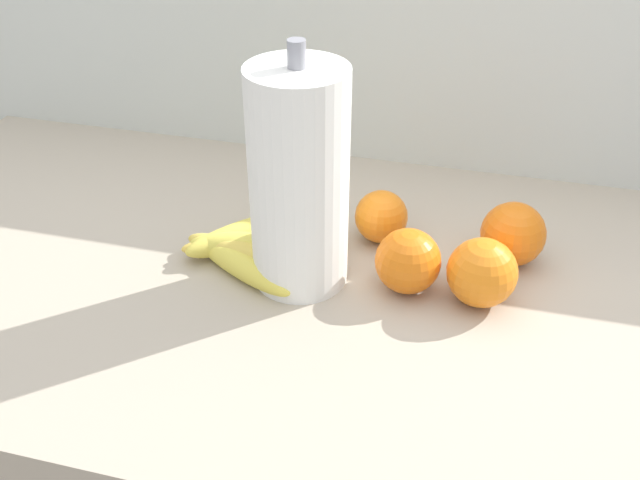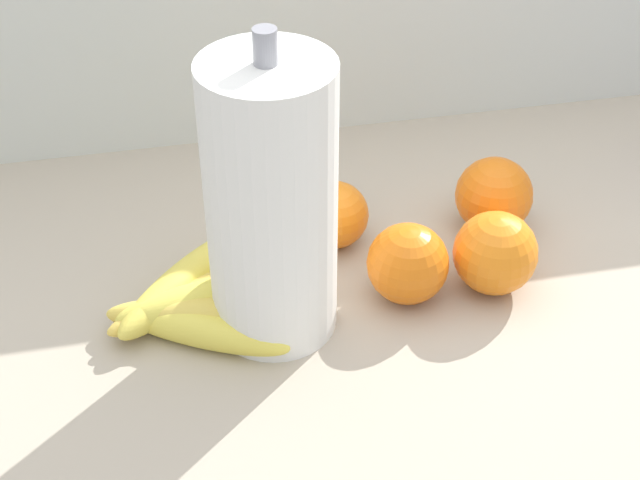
{
  "view_description": "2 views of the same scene",
  "coord_description": "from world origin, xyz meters",
  "px_view_note": "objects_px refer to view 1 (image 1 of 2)",
  "views": [
    {
      "loc": [
        -0.08,
        -0.69,
        1.48
      ],
      "look_at": [
        -0.26,
        0.03,
        0.98
      ],
      "focal_mm": 39.91,
      "sensor_mm": 36.0,
      "label": 1
    },
    {
      "loc": [
        -0.38,
        -0.67,
        1.56
      ],
      "look_at": [
        -0.24,
        -0.01,
        1.04
      ],
      "focal_mm": 53.13,
      "sensor_mm": 36.0,
      "label": 2
    }
  ],
  "objects_px": {
    "orange_right": "(408,261)",
    "banana_bunch": "(253,248)",
    "orange_back_left": "(482,273)",
    "orange_back_right": "(513,234)",
    "paper_towel_roll": "(299,181)",
    "orange_center": "(381,217)"
  },
  "relations": [
    {
      "from": "orange_right",
      "to": "banana_bunch",
      "type": "bearing_deg",
      "value": 177.6
    },
    {
      "from": "orange_back_left",
      "to": "orange_back_right",
      "type": "bearing_deg",
      "value": 70.73
    },
    {
      "from": "banana_bunch",
      "to": "orange_back_left",
      "type": "bearing_deg",
      "value": -2.38
    },
    {
      "from": "paper_towel_roll",
      "to": "orange_right",
      "type": "bearing_deg",
      "value": 4.04
    },
    {
      "from": "orange_back_right",
      "to": "orange_center",
      "type": "bearing_deg",
      "value": 177.24
    },
    {
      "from": "banana_bunch",
      "to": "paper_towel_roll",
      "type": "bearing_deg",
      "value": -14.53
    },
    {
      "from": "orange_right",
      "to": "paper_towel_roll",
      "type": "bearing_deg",
      "value": -175.96
    },
    {
      "from": "orange_back_left",
      "to": "orange_right",
      "type": "relative_size",
      "value": 1.04
    },
    {
      "from": "banana_bunch",
      "to": "orange_center",
      "type": "distance_m",
      "value": 0.18
    },
    {
      "from": "orange_back_left",
      "to": "orange_back_right",
      "type": "distance_m",
      "value": 0.1
    },
    {
      "from": "orange_back_left",
      "to": "orange_back_right",
      "type": "height_order",
      "value": "same"
    },
    {
      "from": "orange_right",
      "to": "paper_towel_roll",
      "type": "xyz_separation_m",
      "value": [
        -0.13,
        -0.01,
        0.1
      ]
    },
    {
      "from": "banana_bunch",
      "to": "orange_back_right",
      "type": "distance_m",
      "value": 0.33
    },
    {
      "from": "orange_back_right",
      "to": "orange_right",
      "type": "xyz_separation_m",
      "value": [
        -0.12,
        -0.09,
        -0.0
      ]
    },
    {
      "from": "paper_towel_roll",
      "to": "orange_back_right",
      "type": "bearing_deg",
      "value": 21.48
    },
    {
      "from": "orange_center",
      "to": "orange_back_left",
      "type": "bearing_deg",
      "value": -36.42
    },
    {
      "from": "banana_bunch",
      "to": "orange_back_right",
      "type": "relative_size",
      "value": 2.54
    },
    {
      "from": "banana_bunch",
      "to": "orange_right",
      "type": "bearing_deg",
      "value": -2.4
    },
    {
      "from": "banana_bunch",
      "to": "paper_towel_roll",
      "type": "xyz_separation_m",
      "value": [
        0.07,
        -0.02,
        0.12
      ]
    },
    {
      "from": "orange_center",
      "to": "orange_back_right",
      "type": "distance_m",
      "value": 0.17
    },
    {
      "from": "orange_back_left",
      "to": "orange_back_right",
      "type": "relative_size",
      "value": 1.01
    },
    {
      "from": "orange_back_right",
      "to": "orange_right",
      "type": "relative_size",
      "value": 1.03
    }
  ]
}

